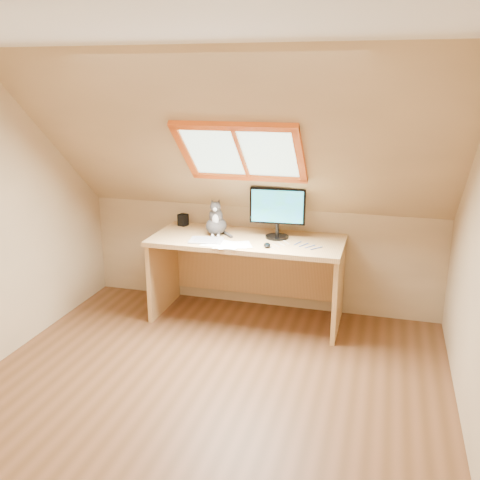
% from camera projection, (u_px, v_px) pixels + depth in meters
% --- Properties ---
extents(ground, '(3.50, 3.50, 0.00)m').
position_uv_depth(ground, '(202.00, 398.00, 3.82)').
color(ground, brown).
rests_on(ground, ground).
extents(room_shell, '(3.52, 3.52, 2.41)m').
position_uv_depth(room_shell, '(193.00, 206.00, 3.33)').
color(room_shell, tan).
rests_on(room_shell, ground).
extents(desk, '(1.75, 0.77, 0.80)m').
position_uv_depth(desk, '(249.00, 260.00, 5.01)').
color(desk, tan).
rests_on(desk, ground).
extents(monitor, '(0.50, 0.21, 0.46)m').
position_uv_depth(monitor, '(277.00, 210.00, 4.80)').
color(monitor, black).
rests_on(monitor, desk).
extents(cat, '(0.24, 0.27, 0.35)m').
position_uv_depth(cat, '(216.00, 222.00, 4.95)').
color(cat, '#3C3735').
rests_on(cat, desk).
extents(desk_speaker, '(0.10, 0.10, 0.12)m').
position_uv_depth(desk_speaker, '(183.00, 220.00, 5.28)').
color(desk_speaker, black).
rests_on(desk_speaker, desk).
extents(graphics_tablet, '(0.32, 0.25, 0.01)m').
position_uv_depth(graphics_tablet, '(206.00, 240.00, 4.78)').
color(graphics_tablet, '#B2B2B7').
rests_on(graphics_tablet, desk).
extents(mouse, '(0.09, 0.12, 0.03)m').
position_uv_depth(mouse, '(267.00, 245.00, 4.61)').
color(mouse, black).
rests_on(mouse, desk).
extents(papers, '(0.35, 0.30, 0.01)m').
position_uv_depth(papers, '(227.00, 245.00, 4.66)').
color(papers, white).
rests_on(papers, desk).
extents(cables, '(0.51, 0.26, 0.01)m').
position_uv_depth(cables, '(296.00, 245.00, 4.64)').
color(cables, silver).
rests_on(cables, desk).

